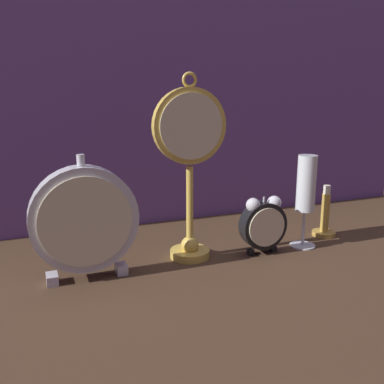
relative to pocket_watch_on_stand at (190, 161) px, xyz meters
The scene contains 7 objects.
ground_plane 0.21m from the pocket_watch_on_stand, 81.29° to the right, with size 4.00×4.00×0.00m, color #422D1E.
fabric_backdrop_drape 0.28m from the pocket_watch_on_stand, 87.77° to the left, with size 1.53×0.01×0.60m, color #6B478E.
pocket_watch_on_stand is the anchor object (origin of this frame).
alarm_clock_twin_bell 0.20m from the pocket_watch_on_stand, 13.51° to the right, with size 0.10×0.03×0.12m.
mantel_clock_silver 0.23m from the pocket_watch_on_stand, behind, with size 0.19×0.04×0.23m.
champagne_flute 0.27m from the pocket_watch_on_stand, ahead, with size 0.06×0.06×0.20m.
brass_candlestick 0.38m from the pocket_watch_on_stand, ahead, with size 0.05×0.05×0.12m.
Camera 1 is at (-0.31, -0.70, 0.34)m, focal length 40.00 mm.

